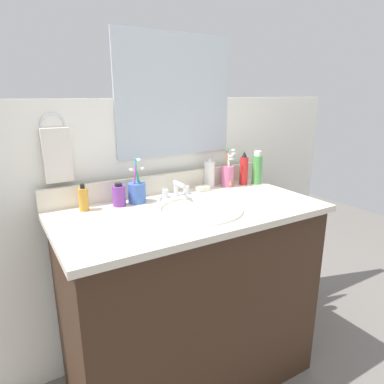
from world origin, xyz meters
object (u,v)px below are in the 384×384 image
(cup_blue_plastic, at_px, (137,192))
(cup_pink, at_px, (228,175))
(bottle_lotion_white, at_px, (209,174))
(bottle_cream_purple, at_px, (119,195))
(hand_towel, at_px, (57,155))
(bottle_toner_green, at_px, (257,169))
(soap_bar, at_px, (202,189))
(bottle_oil_amber, at_px, (83,199))
(bottle_spray_red, at_px, (244,169))
(faucet, at_px, (177,192))

(cup_blue_plastic, height_order, cup_pink, cup_pink)
(bottle_lotion_white, bearing_deg, bottle_cream_purple, -173.06)
(bottle_cream_purple, xyz_separation_m, bottle_lotion_white, (0.50, 0.06, 0.02))
(hand_towel, bearing_deg, bottle_toner_green, -7.37)
(bottle_toner_green, bearing_deg, soap_bar, 175.26)
(bottle_toner_green, relative_size, bottle_oil_amber, 1.55)
(bottle_lotion_white, height_order, cup_blue_plastic, cup_blue_plastic)
(bottle_cream_purple, height_order, bottle_spray_red, bottle_spray_red)
(faucet, height_order, bottle_lotion_white, bottle_lotion_white)
(faucet, relative_size, bottle_lotion_white, 1.07)
(hand_towel, height_order, faucet, hand_towel)
(cup_blue_plastic, bearing_deg, bottle_toner_green, -1.74)
(bottle_lotion_white, bearing_deg, faucet, -159.12)
(bottle_toner_green, distance_m, bottle_oil_amber, 0.89)
(hand_towel, xyz_separation_m, bottle_spray_red, (0.89, -0.10, -0.14))
(soap_bar, bearing_deg, hand_towel, 171.32)
(bottle_lotion_white, relative_size, cup_pink, 0.75)
(bottle_lotion_white, relative_size, cup_blue_plastic, 0.76)
(faucet, bearing_deg, soap_bar, 14.05)
(bottle_toner_green, distance_m, cup_blue_plastic, 0.67)
(hand_towel, relative_size, bottle_oil_amber, 1.96)
(bottle_lotion_white, bearing_deg, soap_bar, -145.63)
(bottle_spray_red, xyz_separation_m, cup_blue_plastic, (-0.60, -0.00, -0.03))
(faucet, xyz_separation_m, cup_pink, (0.33, 0.05, 0.03))
(hand_towel, height_order, bottle_cream_purple, hand_towel)
(bottle_toner_green, xyz_separation_m, bottle_spray_red, (-0.07, 0.02, -0.00))
(hand_towel, xyz_separation_m, bottle_lotion_white, (0.71, -0.05, -0.15))
(cup_pink, xyz_separation_m, soap_bar, (-0.16, -0.01, -0.05))
(bottle_oil_amber, height_order, cup_pink, cup_pink)
(soap_bar, bearing_deg, faucet, -165.95)
(soap_bar, bearing_deg, bottle_toner_green, -4.74)
(bottle_toner_green, height_order, cup_blue_plastic, cup_blue_plastic)
(bottle_spray_red, relative_size, cup_pink, 0.88)
(faucet, distance_m, soap_bar, 0.17)
(hand_towel, bearing_deg, bottle_oil_amber, -54.83)
(bottle_cream_purple, height_order, bottle_lotion_white, bottle_lotion_white)
(cup_pink, bearing_deg, bottle_spray_red, -8.24)
(bottle_spray_red, bearing_deg, soap_bar, 179.61)
(bottle_toner_green, distance_m, soap_bar, 0.33)
(hand_towel, distance_m, bottle_spray_red, 0.91)
(faucet, relative_size, bottle_spray_red, 0.91)
(cup_pink, bearing_deg, bottle_toner_green, -13.42)
(bottle_toner_green, distance_m, bottle_cream_purple, 0.75)
(faucet, distance_m, cup_pink, 0.33)
(bottle_lotion_white, xyz_separation_m, cup_blue_plastic, (-0.42, -0.06, -0.02))
(faucet, height_order, bottle_spray_red, bottle_spray_red)
(bottle_cream_purple, distance_m, soap_bar, 0.43)
(bottle_lotion_white, bearing_deg, bottle_toner_green, -16.97)
(faucet, relative_size, cup_blue_plastic, 0.81)
(bottle_oil_amber, bearing_deg, faucet, -6.14)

